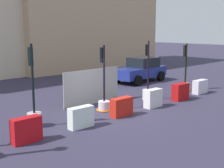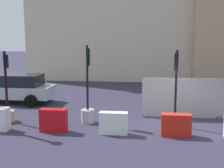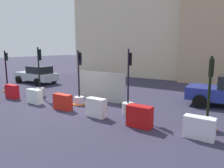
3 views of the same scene
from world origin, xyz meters
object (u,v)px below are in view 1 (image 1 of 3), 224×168
object	(u,v)px
construction_barrier_6	(200,87)
construction_barrier_1	(26,130)
traffic_light_3	(148,89)
car_blue_estate	(140,70)
construction_barrier_4	(153,98)
traffic_light_1	(34,111)
construction_barrier_5	(180,92)
traffic_light_2	(104,99)
traffic_light_4	(185,83)
construction_barrier_3	(122,107)
construction_barrier_2	(81,117)

from	to	relation	value
construction_barrier_6	construction_barrier_1	bearing A→B (deg)	-179.91
traffic_light_3	car_blue_estate	xyz separation A→B (m)	(4.21, 4.12, 0.29)
construction_barrier_4	car_blue_estate	size ratio (longest dim) A/B	0.22
traffic_light_1	car_blue_estate	xyz separation A→B (m)	(11.08, 3.93, 0.22)
construction_barrier_5	car_blue_estate	size ratio (longest dim) A/B	0.24
traffic_light_2	construction_barrier_4	distance (m)	2.50
traffic_light_4	construction_barrier_3	distance (m)	7.04
construction_barrier_1	construction_barrier_4	size ratio (longest dim) A/B	1.05
construction_barrier_2	construction_barrier_5	bearing A→B (deg)	-0.52
construction_barrier_4	construction_barrier_5	size ratio (longest dim) A/B	0.93
traffic_light_4	car_blue_estate	world-z (taller)	traffic_light_4
traffic_light_3	construction_barrier_5	xyz separation A→B (m)	(1.24, -1.28, -0.14)
construction_barrier_1	car_blue_estate	world-z (taller)	car_blue_estate
traffic_light_2	traffic_light_4	size ratio (longest dim) A/B	1.06
construction_barrier_4	traffic_light_3	bearing A→B (deg)	48.89
traffic_light_3	traffic_light_2	bearing A→B (deg)	179.37
construction_barrier_2	traffic_light_1	bearing A→B (deg)	131.51
traffic_light_2	traffic_light_1	bearing A→B (deg)	177.60
traffic_light_1	traffic_light_4	bearing A→B (deg)	-1.24
traffic_light_3	construction_barrier_1	world-z (taller)	traffic_light_3
traffic_light_2	construction_barrier_4	world-z (taller)	traffic_light_2
traffic_light_1	construction_barrier_3	distance (m)	3.83
construction_barrier_4	car_blue_estate	world-z (taller)	car_blue_estate
construction_barrier_2	traffic_light_3	bearing A→B (deg)	12.24
traffic_light_4	construction_barrier_6	world-z (taller)	traffic_light_4
traffic_light_3	construction_barrier_3	distance (m)	3.52
traffic_light_1	construction_barrier_4	size ratio (longest dim) A/B	3.33
construction_barrier_1	construction_barrier_2	xyz separation A→B (m)	(2.34, -0.05, -0.02)
construction_barrier_1	construction_barrier_3	distance (m)	4.66
traffic_light_2	traffic_light_3	size ratio (longest dim) A/B	0.97
construction_barrier_1	construction_barrier_6	xyz separation A→B (m)	(11.51, 0.02, -0.04)
traffic_light_2	construction_barrier_1	size ratio (longest dim) A/B	2.98
traffic_light_2	car_blue_estate	distance (m)	8.48
traffic_light_1	construction_barrier_4	bearing A→B (deg)	-13.61
construction_barrier_1	construction_barrier_2	world-z (taller)	construction_barrier_1
construction_barrier_1	construction_barrier_4	xyz separation A→B (m)	(6.89, -0.05, 0.01)
traffic_light_1	construction_barrier_1	world-z (taller)	traffic_light_1
car_blue_estate	traffic_light_4	bearing A→B (deg)	-97.75
traffic_light_4	construction_barrier_3	world-z (taller)	traffic_light_4
traffic_light_4	construction_barrier_2	world-z (taller)	traffic_light_4
traffic_light_1	construction_barrier_5	distance (m)	8.24
construction_barrier_4	construction_barrier_5	xyz separation A→B (m)	(2.31, -0.06, 0.00)
construction_barrier_2	construction_barrier_3	bearing A→B (deg)	0.41
construction_barrier_5	traffic_light_2	bearing A→B (deg)	163.58
construction_barrier_1	construction_barrier_3	world-z (taller)	construction_barrier_1
construction_barrier_3	construction_barrier_5	world-z (taller)	construction_barrier_5
construction_barrier_3	construction_barrier_4	distance (m)	2.24
construction_barrier_4	construction_barrier_1	bearing A→B (deg)	179.56
construction_barrier_4	construction_barrier_6	xyz separation A→B (m)	(4.62, 0.07, -0.04)
traffic_light_4	construction_barrier_6	distance (m)	1.11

